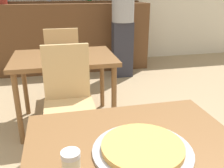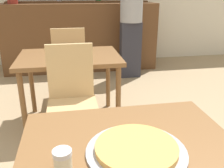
% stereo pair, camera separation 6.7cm
% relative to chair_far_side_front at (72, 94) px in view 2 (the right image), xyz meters
% --- Properties ---
extents(dining_table_far, '(0.99, 0.73, 0.74)m').
position_rel_chair_far_side_front_xyz_m(dining_table_far, '(0.00, 0.53, 0.10)').
color(dining_table_far, brown).
rests_on(dining_table_far, ground_plane).
extents(bar_counter, '(2.60, 0.56, 1.13)m').
position_rel_chair_far_side_front_xyz_m(bar_counter, '(0.23, 2.48, 0.03)').
color(bar_counter, brown).
rests_on(bar_counter, ground_plane).
extents(chair_far_side_front, '(0.40, 0.40, 0.94)m').
position_rel_chair_far_side_front_xyz_m(chair_far_side_front, '(0.00, 0.00, 0.00)').
color(chair_far_side_front, tan).
rests_on(chair_far_side_front, ground_plane).
extents(chair_far_side_back, '(0.40, 0.40, 0.94)m').
position_rel_chair_far_side_front_xyz_m(chair_far_side_back, '(0.00, 1.07, 0.00)').
color(chair_far_side_back, tan).
rests_on(chair_far_side_back, ground_plane).
extents(pizza_tray, '(0.41, 0.41, 0.04)m').
position_rel_chair_far_side_front_xyz_m(pizza_tray, '(0.24, -1.10, 0.21)').
color(pizza_tray, '#A3A3A8').
rests_on(pizza_tray, dining_table_near).
extents(cheese_shaker, '(0.07, 0.07, 0.09)m').
position_rel_chair_far_side_front_xyz_m(cheese_shaker, '(-0.05, -1.16, 0.23)').
color(cheese_shaker, beige).
rests_on(cheese_shaker, dining_table_near).
extents(person_standing, '(0.34, 0.34, 1.84)m').
position_rel_chair_far_side_front_xyz_m(person_standing, '(0.97, 1.90, 0.46)').
color(person_standing, '#2D2D38').
rests_on(person_standing, ground_plane).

